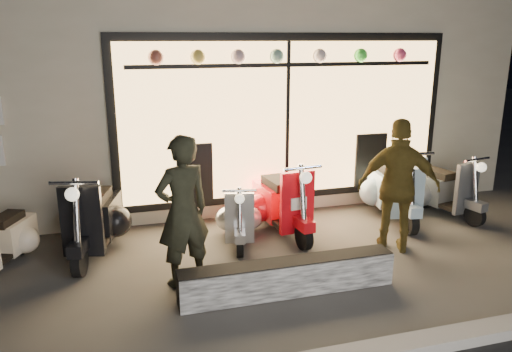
{
  "coord_description": "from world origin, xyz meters",
  "views": [
    {
      "loc": [
        -1.85,
        -5.45,
        2.8
      ],
      "look_at": [
        -0.1,
        0.6,
        1.05
      ],
      "focal_mm": 35.0,
      "sensor_mm": 36.0,
      "label": 1
    }
  ],
  "objects": [
    {
      "name": "ground",
      "position": [
        0.0,
        0.0,
        0.0
      ],
      "size": [
        40.0,
        40.0,
        0.0
      ],
      "primitive_type": "plane",
      "color": "#383533",
      "rests_on": "ground"
    },
    {
      "name": "shop_building",
      "position": [
        0.0,
        4.98,
        2.1
      ],
      "size": [
        10.2,
        6.23,
        4.2
      ],
      "color": "beige",
      "rests_on": "ground"
    },
    {
      "name": "graffiti_barrier",
      "position": [
        -0.09,
        -0.65,
        0.2
      ],
      "size": [
        2.48,
        0.28,
        0.4
      ],
      "primitive_type": "cube",
      "color": "black",
      "rests_on": "ground"
    },
    {
      "name": "scooter_silver",
      "position": [
        -0.22,
        1.06,
        0.35
      ],
      "size": [
        0.57,
        1.23,
        0.88
      ],
      "rotation": [
        0.0,
        0.0,
        -0.23
      ],
      "color": "black",
      "rests_on": "ground"
    },
    {
      "name": "scooter_red",
      "position": [
        0.45,
        1.24,
        0.44
      ],
      "size": [
        0.59,
        1.55,
        1.1
      ],
      "rotation": [
        0.0,
        0.0,
        0.11
      ],
      "color": "black",
      "rests_on": "ground"
    },
    {
      "name": "scooter_black",
      "position": [
        -2.17,
        1.25,
        0.45
      ],
      "size": [
        0.75,
        1.59,
        1.13
      ],
      "rotation": [
        0.0,
        0.0,
        -0.24
      ],
      "color": "black",
      "rests_on": "ground"
    },
    {
      "name": "scooter_cream",
      "position": [
        -3.27,
        1.12,
        0.36
      ],
      "size": [
        0.7,
        1.22,
        0.89
      ],
      "rotation": [
        0.0,
        0.0,
        -0.39
      ],
      "color": "black",
      "rests_on": "ground"
    },
    {
      "name": "scooter_blue",
      "position": [
        2.39,
        1.34,
        0.47
      ],
      "size": [
        0.72,
        1.65,
        1.17
      ],
      "rotation": [
        0.0,
        0.0,
        -0.18
      ],
      "color": "black",
      "rests_on": "ground"
    },
    {
      "name": "scooter_grey",
      "position": [
        3.23,
        1.25,
        0.41
      ],
      "size": [
        0.64,
        1.42,
        1.01
      ],
      "rotation": [
        0.0,
        0.0,
        0.21
      ],
      "color": "black",
      "rests_on": "ground"
    },
    {
      "name": "man",
      "position": [
        -1.16,
        -0.07,
        0.89
      ],
      "size": [
        0.75,
        0.6,
        1.78
      ],
      "primitive_type": "imported",
      "rotation": [
        0.0,
        0.0,
        3.45
      ],
      "color": "black",
      "rests_on": "ground"
    },
    {
      "name": "woman",
      "position": [
        1.71,
        0.08,
        0.9
      ],
      "size": [
        1.15,
        0.86,
        1.81
      ],
      "primitive_type": "imported",
      "rotation": [
        0.0,
        0.0,
        2.69
      ],
      "color": "brown",
      "rests_on": "ground"
    }
  ]
}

